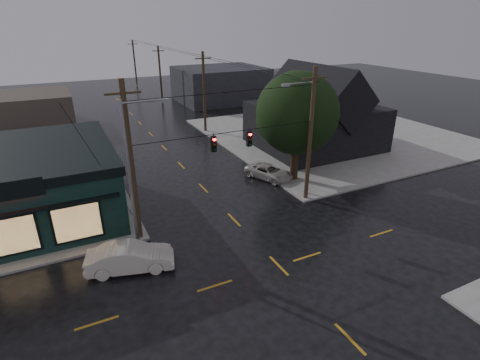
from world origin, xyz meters
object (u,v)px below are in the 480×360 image
utility_pole_ne (305,199)px  sedan_cream (130,258)px  suv_silver (269,172)px  corner_tree (297,114)px  utility_pole_nw (141,238)px

utility_pole_ne → sedan_cream: 14.54m
utility_pole_ne → suv_silver: 4.95m
corner_tree → sedan_cream: size_ratio=1.93×
corner_tree → utility_pole_ne: 7.11m
utility_pole_nw → suv_silver: (12.50, 4.89, 0.62)m
utility_pole_ne → suv_silver: utility_pole_ne is taller
sedan_cream → suv_silver: sedan_cream is taller
utility_pole_nw → sedan_cream: bearing=-111.2°
suv_silver → utility_pole_nw: bearing=178.9°
corner_tree → sedan_cream: 17.67m
corner_tree → suv_silver: bearing=146.4°
corner_tree → utility_pole_ne: (-1.32, -3.68, -5.93)m
corner_tree → utility_pole_nw: bearing=-165.6°
utility_pole_ne → suv_silver: size_ratio=2.28×
sedan_cream → utility_pole_nw: bearing=-6.3°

